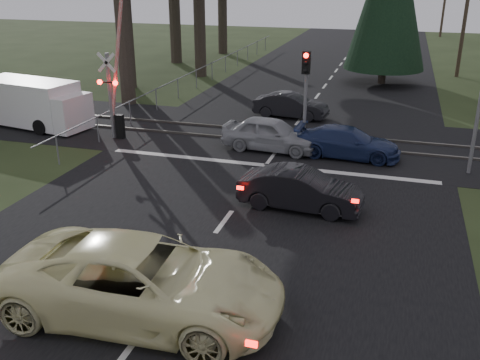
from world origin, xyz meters
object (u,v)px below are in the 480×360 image
at_px(silver_car, 271,134).
at_px(white_van, 35,104).
at_px(traffic_signal_center, 306,83).
at_px(dark_car_far, 291,106).
at_px(dark_hatchback, 301,190).
at_px(blue_sedan, 348,142).
at_px(crossing_signal, 115,93).
at_px(utility_pole_mid, 467,7).
at_px(cream_coupe, 143,280).

xyz_separation_m(silver_car, white_van, (-11.71, 0.28, 0.42)).
bearing_deg(traffic_signal_center, dark_car_far, 107.43).
xyz_separation_m(dark_hatchback, blue_sedan, (0.89, 5.53, -0.03)).
bearing_deg(dark_car_far, silver_car, -172.01).
distance_m(crossing_signal, blue_sedan, 10.29).
relative_size(utility_pole_mid, silver_car, 2.19).
xyz_separation_m(traffic_signal_center, dark_hatchback, (1.02, -6.04, -2.17)).
xyz_separation_m(traffic_signal_center, dark_car_far, (-1.54, 4.92, -2.18)).
bearing_deg(dark_hatchback, traffic_signal_center, 13.34).
distance_m(utility_pole_mid, dark_hatchback, 26.49).
relative_size(blue_sedan, dark_car_far, 1.11).
height_order(silver_car, dark_car_far, silver_car).
bearing_deg(crossing_signal, dark_car_far, 40.80).
distance_m(cream_coupe, white_van, 17.05).
relative_size(crossing_signal, dark_car_far, 1.84).
relative_size(silver_car, dark_car_far, 1.09).
relative_size(silver_car, blue_sedan, 0.98).
bearing_deg(dark_car_far, crossing_signal, 136.05).
xyz_separation_m(dark_hatchback, silver_car, (-2.30, 5.50, 0.06)).
distance_m(silver_car, dark_car_far, 5.46).
distance_m(dark_hatchback, white_van, 15.17).
height_order(cream_coupe, silver_car, cream_coupe).
bearing_deg(white_van, silver_car, 8.34).
relative_size(dark_hatchback, silver_car, 0.95).
xyz_separation_m(cream_coupe, blue_sedan, (3.13, 12.07, -0.25)).
height_order(crossing_signal, silver_car, crossing_signal).
height_order(traffic_signal_center, blue_sedan, traffic_signal_center).
distance_m(utility_pole_mid, white_van, 28.57).
bearing_deg(dark_hatchback, cream_coupe, 164.86).
xyz_separation_m(dark_car_far, white_van, (-11.45, -5.17, 0.50)).
height_order(utility_pole_mid, silver_car, utility_pole_mid).
height_order(crossing_signal, white_van, crossing_signal).
distance_m(traffic_signal_center, cream_coupe, 12.79).
distance_m(cream_coupe, silver_car, 12.05).
xyz_separation_m(crossing_signal, dark_car_far, (6.73, 5.81, -1.43)).
distance_m(utility_pole_mid, dark_car_far, 17.49).
relative_size(traffic_signal_center, silver_car, 1.00).
bearing_deg(blue_sedan, crossing_signal, 94.90).
relative_size(traffic_signal_center, dark_hatchback, 1.05).
height_order(silver_car, white_van, white_van).
bearing_deg(white_van, utility_pole_mid, 53.41).
xyz_separation_m(blue_sedan, white_van, (-14.90, 0.26, 0.51)).
bearing_deg(traffic_signal_center, silver_car, -157.28).
relative_size(crossing_signal, traffic_signal_center, 1.70).
bearing_deg(dark_car_far, dark_hatchback, -161.59).
height_order(utility_pole_mid, dark_hatchback, utility_pole_mid).
bearing_deg(blue_sedan, dark_hatchback, 173.58).
relative_size(cream_coupe, dark_hatchback, 1.59).
bearing_deg(utility_pole_mid, crossing_signal, -127.97).
bearing_deg(blue_sedan, traffic_signal_center, 77.81).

